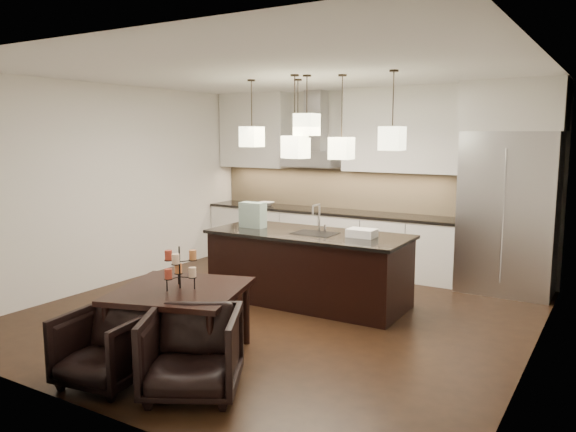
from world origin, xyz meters
The scene contains 37 objects.
floor centered at (0.00, 0.00, -0.01)m, with size 5.50×5.50×0.02m, color black.
ceiling centered at (0.00, 0.00, 2.81)m, with size 5.50×5.50×0.02m, color white.
wall_back centered at (0.00, 2.76, 1.40)m, with size 5.50×0.02×2.80m, color silver.
wall_front centered at (0.00, -2.76, 1.40)m, with size 5.50×0.02×2.80m, color silver.
wall_left centered at (-2.76, 0.00, 1.40)m, with size 0.02×5.50×2.80m, color silver.
wall_right centered at (2.76, 0.00, 1.40)m, with size 0.02×5.50×2.80m, color silver.
refrigerator centered at (2.10, 2.38, 1.07)m, with size 1.20×0.72×2.15m, color #B7B7BA.
fridge_panel centered at (2.10, 2.38, 2.47)m, with size 1.26×0.72×0.65m, color silver.
lower_cabinets centered at (-0.62, 2.43, 0.44)m, with size 4.21×0.62×0.88m, color silver.
countertop centered at (-0.62, 2.43, 0.90)m, with size 4.21×0.66×0.04m, color black.
backsplash centered at (-0.62, 2.73, 1.24)m, with size 4.21×0.02×0.63m, color tan.
upper_cab_left centered at (-2.10, 2.57, 2.17)m, with size 1.25×0.35×1.25m, color silver.
upper_cab_right centered at (0.55, 2.57, 2.17)m, with size 1.86×0.35×1.25m, color silver.
hood_canopy centered at (-0.93, 2.48, 1.72)m, with size 0.90×0.52×0.24m, color #B7B7BA.
hood_chimney centered at (-0.93, 2.59, 2.32)m, with size 0.30×0.28×0.96m, color #B7B7BA.
fruit_bowl centered at (-1.76, 2.38, 0.95)m, with size 0.26×0.26×0.06m, color silver.
island_body centered at (0.07, 0.59, 0.43)m, with size 2.44×0.98×0.86m, color black.
island_top centered at (0.07, 0.59, 0.88)m, with size 2.52×1.05×0.04m, color black.
faucet centered at (0.16, 0.69, 1.08)m, with size 0.10×0.23×0.37m, color silver, non-canonical shape.
tote_bag centered at (-0.76, 0.55, 1.06)m, with size 0.33×0.18×0.33m, color #18462E.
food_container centered at (0.76, 0.65, 0.95)m, with size 0.33×0.23×0.10m, color silver.
dining_table centered at (-0.10, -1.59, 0.34)m, with size 1.14×1.14×0.68m, color black, non-canonical shape.
candelabra centered at (-0.10, -1.59, 0.88)m, with size 0.33×0.33×0.40m, color black, non-canonical shape.
candle_a centered at (0.03, -1.56, 0.84)m, with size 0.07×0.07×0.09m, color beige.
candle_b centered at (-0.19, -1.51, 0.84)m, with size 0.07×0.07×0.09m, color #CA7941.
candle_c centered at (-0.12, -1.72, 0.84)m, with size 0.07×0.07×0.09m, color #AE3C29.
candle_d centered at (-0.03, -1.49, 0.99)m, with size 0.07×0.07×0.09m, color #CA7941.
candle_e centered at (-0.21, -1.61, 0.99)m, with size 0.07×0.07×0.09m, color #AE3C29.
candle_f centered at (-0.04, -1.70, 0.99)m, with size 0.07×0.07×0.09m, color beige.
armchair_left centered at (-0.26, -2.36, 0.32)m, with size 0.68×0.70×0.63m, color black.
armchair_right centered at (0.50, -2.12, 0.35)m, with size 0.75×0.77×0.70m, color black.
pendant_a centered at (-0.76, 0.55, 2.08)m, with size 0.24×0.24×0.26m, color beige.
pendant_b centered at (-0.22, 0.80, 1.94)m, with size 0.24×0.24×0.26m, color beige.
pendant_c centered at (0.12, 0.42, 2.23)m, with size 0.24×0.24×0.26m, color beige.
pendant_d centered at (0.50, 0.59, 1.95)m, with size 0.24×0.24×0.26m, color beige.
pendant_e centered at (1.18, 0.46, 2.07)m, with size 0.24×0.24×0.26m, color beige.
pendant_f centered at (0.02, 0.31, 1.97)m, with size 0.24×0.24×0.26m, color beige.
Camera 1 is at (3.42, -5.44, 2.12)m, focal length 35.00 mm.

